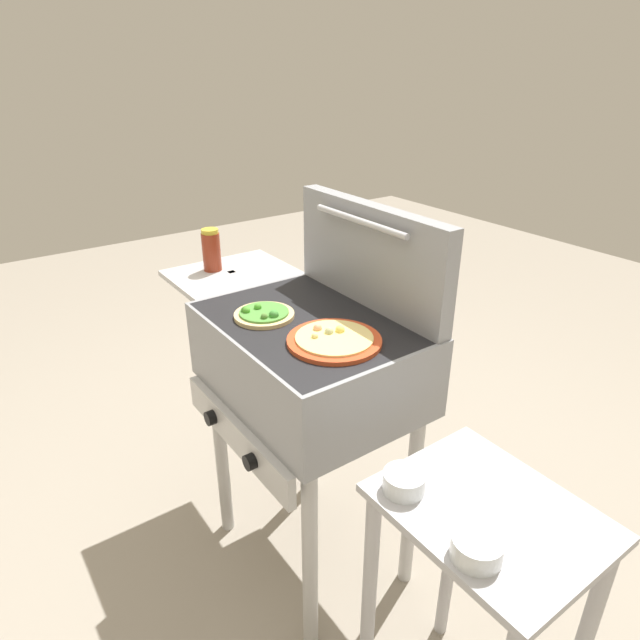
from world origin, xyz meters
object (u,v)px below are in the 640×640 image
object	(u,v)px
pizza_veggie	(264,314)
sauce_jar	(211,250)
prep_table	(478,577)
topping_bowl_far	(404,482)
grill	(306,363)
topping_bowl_near	(477,548)
pizza_cheese	(334,340)

from	to	relation	value
pizza_veggie	sauce_jar	size ratio (longest dim) A/B	1.18
prep_table	topping_bowl_far	size ratio (longest dim) A/B	7.81
grill	topping_bowl_near	distance (m)	0.75
topping_bowl_near	grill	bearing A→B (deg)	171.09
topping_bowl_near	topping_bowl_far	distance (m)	0.21
grill	prep_table	xyz separation A→B (m)	(0.67, 0.00, -0.24)
prep_table	topping_bowl_near	size ratio (longest dim) A/B	7.33
grill	pizza_veggie	bearing A→B (deg)	-130.63
sauce_jar	grill	bearing A→B (deg)	4.29
topping_bowl_far	prep_table	bearing A→B (deg)	36.53
grill	sauce_jar	world-z (taller)	sauce_jar
sauce_jar	prep_table	size ratio (longest dim) A/B	0.20
topping_bowl_near	topping_bowl_far	world-z (taller)	same
grill	topping_bowl_near	xyz separation A→B (m)	(0.74, -0.12, -0.01)
pizza_veggie	prep_table	distance (m)	0.85
grill	pizza_cheese	xyz separation A→B (m)	(0.16, -0.02, 0.15)
sauce_jar	topping_bowl_far	bearing A→B (deg)	-3.52
pizza_cheese	sauce_jar	world-z (taller)	sauce_jar
pizza_veggie	prep_table	size ratio (longest dim) A/B	0.24
sauce_jar	topping_bowl_near	bearing A→B (deg)	-3.47
prep_table	topping_bowl_near	xyz separation A→B (m)	(0.06, -0.12, 0.22)
topping_bowl_far	grill	bearing A→B (deg)	168.89
grill	pizza_veggie	size ratio (longest dim) A/B	5.57
topping_bowl_near	pizza_veggie	bearing A→B (deg)	178.31
pizza_veggie	sauce_jar	bearing A→B (deg)	173.26
topping_bowl_far	pizza_veggie	bearing A→B (deg)	178.83
pizza_cheese	sauce_jar	bearing A→B (deg)	-178.47
pizza_cheese	topping_bowl_far	bearing A→B (deg)	-12.76
pizza_veggie	grill	bearing A→B (deg)	49.37
sauce_jar	pizza_veggie	bearing A→B (deg)	-6.74
prep_table	grill	bearing A→B (deg)	-179.63
prep_table	topping_bowl_near	distance (m)	0.26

